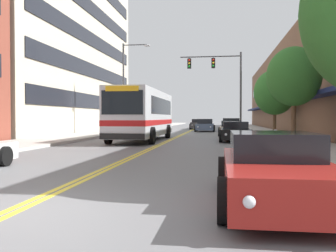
{
  "coord_description": "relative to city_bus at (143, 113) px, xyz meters",
  "views": [
    {
      "loc": [
        3.38,
        -5.64,
        1.54
      ],
      "look_at": [
        -0.24,
        20.21,
        0.94
      ],
      "focal_mm": 40.0,
      "sensor_mm": 36.0,
      "label": 1
    }
  ],
  "objects": [
    {
      "name": "ground_plane",
      "position": [
        1.77,
        18.01,
        -1.84
      ],
      "size": [
        240.0,
        240.0,
        0.0
      ],
      "primitive_type": "plane",
      "color": "slate"
    },
    {
      "name": "traffic_signal_mast",
      "position": [
        5.21,
        9.87,
        3.42
      ],
      "size": [
        5.59,
        0.38,
        7.46
      ],
      "color": "#47474C",
      "rests_on": "ground_plane"
    },
    {
      "name": "car_black_parked_right_end",
      "position": [
        6.11,
        0.03,
        -1.24
      ],
      "size": [
        2.09,
        4.83,
        1.27
      ],
      "color": "black",
      "rests_on": "ground_plane"
    },
    {
      "name": "car_beige_parked_right_mid",
      "position": [
        6.2,
        13.55,
        -1.17
      ],
      "size": [
        2.13,
        4.65,
        1.46
      ],
      "color": "#BCAD89",
      "rests_on": "ground_plane"
    },
    {
      "name": "centre_line",
      "position": [
        1.77,
        18.01,
        -1.84
      ],
      "size": [
        0.34,
        106.0,
        0.01
      ],
      "color": "yellow",
      "rests_on": "ground_plane"
    },
    {
      "name": "car_champagne_parked_right_far",
      "position": [
        6.05,
        7.16,
        -1.25
      ],
      "size": [
        2.16,
        4.24,
        1.26
      ],
      "color": "beige",
      "rests_on": "ground_plane"
    },
    {
      "name": "car_slate_blue_moving_lead",
      "position": [
        3.49,
        16.65,
        -1.21
      ],
      "size": [
        2.13,
        4.69,
        1.37
      ],
      "color": "#475675",
      "rests_on": "ground_plane"
    },
    {
      "name": "street_lamp_left_far",
      "position": [
        -3.18,
        8.29,
        3.04
      ],
      "size": [
        2.54,
        0.28,
        8.2
      ],
      "color": "#47474C",
      "rests_on": "ground_plane"
    },
    {
      "name": "city_bus",
      "position": [
        0.0,
        0.0,
        0.0
      ],
      "size": [
        2.86,
        10.69,
        3.27
      ],
      "color": "silver",
      "rests_on": "ground_plane"
    },
    {
      "name": "street_tree_right_mid",
      "position": [
        9.22,
        -2.86,
        1.98
      ],
      "size": [
        3.02,
        3.02,
        5.34
      ],
      "color": "brown",
      "rests_on": "sidewalk_right"
    },
    {
      "name": "car_dark_grey_moving_second",
      "position": [
        2.28,
        24.88,
        -1.21
      ],
      "size": [
        2.17,
        4.7,
        1.32
      ],
      "color": "#38383D",
      "rests_on": "ground_plane"
    },
    {
      "name": "car_silver_parked_left_near",
      "position": [
        -2.65,
        14.53,
        -1.25
      ],
      "size": [
        1.98,
        4.47,
        1.29
      ],
      "color": "#B7B7BC",
      "rests_on": "ground_plane"
    },
    {
      "name": "storefront_row_right",
      "position": [
        15.42,
        18.01,
        2.95
      ],
      "size": [
        9.1,
        68.0,
        9.61
      ],
      "color": "brown",
      "rests_on": "ground_plane"
    },
    {
      "name": "sidewalk_left",
      "position": [
        -5.69,
        18.01,
        -1.76
      ],
      "size": [
        3.92,
        106.0,
        0.16
      ],
      "color": "#B2ADA5",
      "rests_on": "ground_plane"
    },
    {
      "name": "office_tower_left",
      "position": [
        -13.89,
        12.68,
        10.81
      ],
      "size": [
        12.08,
        29.75,
        25.31
      ],
      "color": "beige",
      "rests_on": "ground_plane"
    },
    {
      "name": "fire_hydrant",
      "position": [
        7.71,
        -6.52,
        -1.28
      ],
      "size": [
        0.34,
        0.26,
        0.82
      ],
      "color": "#B7B7BC",
      "rests_on": "sidewalk_right"
    },
    {
      "name": "car_red_parked_right_foreground",
      "position": [
        6.09,
        -17.77,
        -1.25
      ],
      "size": [
        1.97,
        4.67,
        1.27
      ],
      "color": "maroon",
      "rests_on": "ground_plane"
    },
    {
      "name": "sidewalk_right",
      "position": [
        9.23,
        18.01,
        -1.76
      ],
      "size": [
        3.92,
        106.0,
        0.16
      ],
      "color": "#B2ADA5",
      "rests_on": "ground_plane"
    },
    {
      "name": "street_tree_right_far",
      "position": [
        9.65,
        7.65,
        1.8
      ],
      "size": [
        3.44,
        3.44,
        5.38
      ],
      "color": "brown",
      "rests_on": "sidewalk_right"
    }
  ]
}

